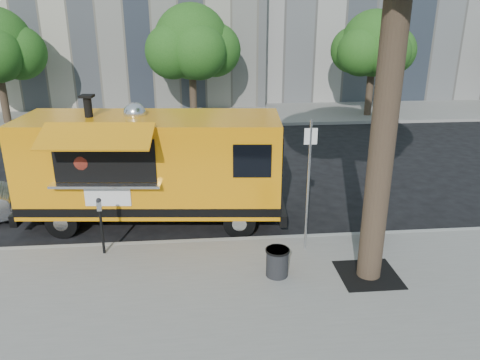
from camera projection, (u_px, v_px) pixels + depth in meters
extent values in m
plane|color=black|center=(232.00, 227.00, 12.10)|extent=(120.00, 120.00, 0.00)
cube|color=gray|center=(250.00, 321.00, 8.34)|extent=(60.00, 6.00, 0.15)
cube|color=#999993|center=(235.00, 241.00, 11.21)|extent=(60.00, 0.14, 0.16)
cube|color=gray|center=(213.00, 115.00, 24.70)|extent=(60.00, 5.00, 0.15)
cylinder|color=#33261C|center=(385.00, 121.00, 8.54)|extent=(0.48, 0.48, 6.50)
cube|color=black|center=(368.00, 275.00, 9.66)|extent=(1.20, 1.20, 0.02)
cylinder|color=#33261C|center=(3.00, 96.00, 22.25)|extent=(0.36, 0.36, 2.60)
cylinder|color=#33261C|center=(193.00, 91.00, 23.40)|extent=(0.36, 0.36, 2.60)
sphere|color=#1A4C14|center=(191.00, 42.00, 22.57)|extent=(3.60, 3.60, 3.60)
cylinder|color=#33261C|center=(370.00, 90.00, 23.89)|extent=(0.36, 0.36, 2.60)
sphere|color=#1A4C14|center=(374.00, 43.00, 23.11)|extent=(3.24, 3.24, 3.24)
cylinder|color=silver|center=(308.00, 187.00, 10.22)|extent=(0.06, 0.06, 3.00)
cube|color=white|center=(311.00, 136.00, 9.83)|extent=(0.28, 0.02, 0.35)
cylinder|color=black|center=(102.00, 232.00, 10.35)|extent=(0.06, 0.06, 1.05)
cube|color=silver|center=(99.00, 206.00, 10.14)|extent=(0.10, 0.08, 0.22)
sphere|color=black|center=(99.00, 200.00, 10.09)|extent=(0.11, 0.11, 0.11)
cube|color=#FF9A0D|center=(152.00, 162.00, 11.91)|extent=(6.60, 2.75, 2.32)
cube|color=black|center=(155.00, 196.00, 12.24)|extent=(6.62, 2.77, 0.22)
cube|color=black|center=(280.00, 205.00, 12.33)|extent=(0.37, 2.07, 0.30)
cube|color=black|center=(30.00, 206.00, 12.33)|extent=(0.37, 2.07, 0.30)
cube|color=black|center=(279.00, 148.00, 11.79)|extent=(0.21, 1.74, 0.94)
cylinder|color=black|center=(239.00, 222.00, 11.49)|extent=(0.81, 0.35, 0.79)
cylinder|color=black|center=(239.00, 194.00, 13.20)|extent=(0.81, 0.35, 0.79)
cylinder|color=black|center=(63.00, 222.00, 11.49)|extent=(0.81, 0.35, 0.79)
cylinder|color=black|center=(86.00, 194.00, 13.20)|extent=(0.81, 0.35, 0.79)
cube|color=black|center=(105.00, 160.00, 10.82)|extent=(2.38, 0.40, 1.04)
cube|color=silver|center=(106.00, 185.00, 10.86)|extent=(2.59, 0.58, 0.06)
cube|color=#FF9A0D|center=(95.00, 136.00, 10.09)|extent=(2.55, 1.16, 0.42)
cube|color=white|center=(108.00, 196.00, 11.04)|extent=(1.09, 0.14, 0.49)
cylinder|color=black|center=(88.00, 107.00, 11.43)|extent=(0.20, 0.20, 0.54)
sphere|color=silver|center=(135.00, 113.00, 11.68)|extent=(0.55, 0.55, 0.55)
sphere|color=maroon|center=(86.00, 159.00, 11.11)|extent=(0.83, 0.83, 0.83)
cylinder|color=#FF590C|center=(83.00, 167.00, 10.94)|extent=(0.35, 0.15, 0.34)
cylinder|color=black|center=(277.00, 262.00, 9.55)|extent=(0.46, 0.46, 0.59)
cylinder|color=black|center=(278.00, 250.00, 9.46)|extent=(0.50, 0.50, 0.04)
cylinder|color=black|center=(373.00, 228.00, 11.00)|extent=(0.50, 0.50, 0.65)
cylinder|color=black|center=(374.00, 216.00, 10.90)|extent=(0.54, 0.54, 0.04)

